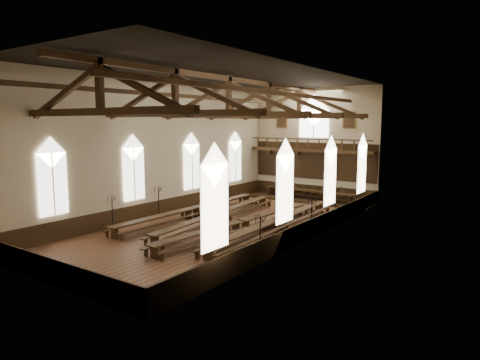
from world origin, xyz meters
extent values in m
plane|color=brown|center=(0.00, 0.00, 0.00)|extent=(26.00, 26.00, 0.00)
plane|color=#BAAB8C|center=(0.00, 13.00, 5.00)|extent=(12.00, 0.00, 12.00)
plane|color=#BAAB8C|center=(0.00, -13.00, 5.00)|extent=(12.00, 0.00, 12.00)
plane|color=#BAAB8C|center=(-6.00, 0.00, 5.00)|extent=(0.00, 26.00, 26.00)
plane|color=#BAAB8C|center=(6.00, 0.00, 5.00)|extent=(0.00, 26.00, 26.00)
plane|color=black|center=(0.00, 0.00, 10.00)|extent=(26.00, 26.00, 0.00)
cube|color=black|center=(0.00, 12.96, 0.60)|extent=(11.90, 0.08, 1.20)
cube|color=black|center=(0.00, -12.96, 0.60)|extent=(11.90, 0.08, 1.20)
cube|color=black|center=(-5.96, 0.00, 0.60)|extent=(0.08, 25.90, 1.20)
cube|color=black|center=(5.96, 0.00, 0.60)|extent=(0.08, 25.90, 1.20)
cube|color=white|center=(-5.90, -9.00, 3.40)|extent=(0.05, 1.80, 3.60)
cube|color=white|center=(-5.90, -9.00, 5.20)|extent=(0.05, 1.80, 1.80)
cylinder|color=#BAAB8C|center=(-5.86, -9.00, 3.40)|extent=(0.08, 0.08, 3.60)
cube|color=white|center=(-5.90, -3.00, 3.40)|extent=(0.05, 1.80, 3.60)
cube|color=white|center=(-5.90, -3.00, 5.20)|extent=(0.05, 1.80, 1.80)
cylinder|color=#BAAB8C|center=(-5.86, -3.00, 3.40)|extent=(0.08, 0.08, 3.60)
cube|color=white|center=(-5.90, 3.00, 3.40)|extent=(0.05, 1.80, 3.60)
cube|color=white|center=(-5.90, 3.00, 5.20)|extent=(0.05, 1.80, 1.80)
cylinder|color=#BAAB8C|center=(-5.86, 3.00, 3.40)|extent=(0.08, 0.08, 3.60)
cube|color=white|center=(-5.90, 9.00, 3.40)|extent=(0.05, 1.80, 3.60)
cube|color=white|center=(-5.90, 9.00, 5.20)|extent=(0.05, 1.80, 1.80)
cylinder|color=#BAAB8C|center=(-5.86, 9.00, 3.40)|extent=(0.08, 0.08, 3.60)
cube|color=white|center=(5.90, -9.00, 3.40)|extent=(0.05, 1.80, 3.60)
cube|color=white|center=(5.90, -9.00, 5.20)|extent=(0.05, 1.80, 1.80)
cylinder|color=#BAAB8C|center=(5.86, -9.00, 3.40)|extent=(0.08, 0.08, 3.60)
cube|color=white|center=(5.90, -3.00, 3.40)|extent=(0.05, 1.80, 3.60)
cube|color=white|center=(5.90, -3.00, 5.20)|extent=(0.05, 1.80, 1.80)
cylinder|color=#BAAB8C|center=(5.86, -3.00, 3.40)|extent=(0.08, 0.08, 3.60)
cube|color=white|center=(5.90, 3.00, 3.40)|extent=(0.05, 1.80, 3.60)
cube|color=white|center=(5.90, 3.00, 5.20)|extent=(0.05, 1.80, 1.80)
cylinder|color=#BAAB8C|center=(5.86, 3.00, 3.40)|extent=(0.08, 0.08, 3.60)
cube|color=white|center=(5.90, 9.00, 3.40)|extent=(0.05, 1.80, 3.60)
cube|color=white|center=(5.90, 9.00, 5.20)|extent=(0.05, 1.80, 1.80)
cylinder|color=#BAAB8C|center=(5.86, 9.00, 3.40)|extent=(0.08, 0.08, 3.60)
cube|color=white|center=(0.00, 12.90, 6.80)|extent=(2.80, 0.05, 2.40)
cube|color=white|center=(0.00, 12.90, 8.00)|extent=(2.80, 0.05, 2.80)
cylinder|color=#BAAB8C|center=(0.00, 12.86, 6.80)|extent=(0.10, 0.10, 2.40)
cube|color=#392512|center=(0.00, 12.35, 4.40)|extent=(11.80, 1.20, 0.20)
cube|color=black|center=(0.00, 12.94, 3.45)|extent=(11.80, 0.10, 3.30)
cube|color=#392512|center=(0.00, 11.81, 5.45)|extent=(11.60, 0.12, 0.10)
cube|color=#392512|center=(0.00, 11.81, 4.55)|extent=(11.60, 0.12, 0.10)
cube|color=#392512|center=(-4.50, 12.75, 4.15)|extent=(0.35, 0.40, 0.50)
cube|color=#392512|center=(-1.50, 12.75, 4.15)|extent=(0.35, 0.40, 0.50)
cube|color=#392512|center=(1.50, 12.75, 4.15)|extent=(0.35, 0.40, 0.50)
cube|color=#392512|center=(4.50, 12.75, 4.15)|extent=(0.35, 0.40, 0.50)
cube|color=brown|center=(-3.30, 12.91, 7.10)|extent=(1.15, 0.06, 1.45)
cube|color=black|center=(-3.30, 12.87, 7.10)|extent=(0.95, 0.04, 1.25)
cube|color=brown|center=(3.30, 12.91, 7.10)|extent=(1.15, 0.06, 1.45)
cube|color=black|center=(3.30, 12.87, 7.10)|extent=(0.95, 0.04, 1.25)
cube|color=#392512|center=(0.00, -10.00, 7.40)|extent=(11.70, 0.35, 0.35)
cube|color=#392512|center=(0.00, -10.00, 8.70)|extent=(0.30, 0.30, 2.40)
cube|color=#392512|center=(-2.88, -10.00, 8.30)|extent=(5.44, 0.26, 2.40)
cube|color=#392512|center=(2.88, -10.00, 8.30)|extent=(5.44, 0.26, 2.40)
cube|color=#392512|center=(0.00, -5.00, 7.40)|extent=(11.70, 0.35, 0.35)
cube|color=#392512|center=(0.00, -5.00, 8.70)|extent=(0.30, 0.30, 2.40)
cube|color=#392512|center=(-2.88, -5.00, 8.30)|extent=(5.44, 0.26, 2.40)
cube|color=#392512|center=(2.88, -5.00, 8.30)|extent=(5.44, 0.26, 2.40)
cube|color=#392512|center=(0.00, 0.00, 7.40)|extent=(11.70, 0.35, 0.35)
cube|color=#392512|center=(0.00, 0.00, 8.70)|extent=(0.30, 0.30, 2.40)
cube|color=#392512|center=(-2.88, 0.00, 8.30)|extent=(5.44, 0.26, 2.40)
cube|color=#392512|center=(2.88, 0.00, 8.30)|extent=(5.44, 0.26, 2.40)
cube|color=#392512|center=(0.00, 5.00, 7.40)|extent=(11.70, 0.35, 0.35)
cube|color=#392512|center=(0.00, 5.00, 8.70)|extent=(0.30, 0.30, 2.40)
cube|color=#392512|center=(-2.88, 5.00, 8.30)|extent=(5.44, 0.26, 2.40)
cube|color=#392512|center=(2.88, 5.00, 8.30)|extent=(5.44, 0.26, 2.40)
cube|color=#392512|center=(0.00, 10.00, 7.40)|extent=(11.70, 0.35, 0.35)
cube|color=#392512|center=(0.00, 10.00, 8.70)|extent=(0.30, 0.30, 2.40)
cube|color=#392512|center=(-2.88, 10.00, 8.30)|extent=(5.44, 0.26, 2.40)
cube|color=#392512|center=(2.88, 10.00, 8.30)|extent=(5.44, 0.26, 2.40)
cube|color=#392512|center=(-3.36, 0.00, 8.70)|extent=(0.25, 25.70, 0.25)
cube|color=#392512|center=(3.36, 0.00, 8.70)|extent=(0.25, 25.70, 0.25)
cube|color=#392512|center=(0.00, 0.00, 9.70)|extent=(0.30, 25.70, 0.30)
cube|color=#392512|center=(-3.57, -3.37, 0.74)|extent=(0.75, 7.28, 0.08)
cube|color=#392512|center=(-3.57, -6.64, 0.35)|extent=(0.62, 0.08, 0.70)
cube|color=#392512|center=(-3.57, -0.09, 0.35)|extent=(0.62, 0.08, 0.70)
cube|color=#392512|center=(-3.57, -3.37, 0.26)|extent=(0.10, 6.45, 0.08)
cube|color=#392512|center=(-4.21, -3.37, 0.44)|extent=(0.31, 7.28, 0.06)
cube|color=#392512|center=(-4.21, -6.70, 0.20)|extent=(0.23, 0.07, 0.41)
cube|color=#392512|center=(-4.21, -0.04, 0.20)|extent=(0.23, 0.07, 0.41)
cube|color=#392512|center=(-2.93, -3.37, 0.44)|extent=(0.31, 7.28, 0.06)
cube|color=#392512|center=(-2.93, -6.70, 0.20)|extent=(0.23, 0.07, 0.41)
cube|color=#392512|center=(-2.93, -0.04, 0.20)|extent=(0.23, 0.07, 0.41)
cube|color=#392512|center=(-3.57, 4.03, 0.74)|extent=(0.75, 7.28, 0.08)
cube|color=#392512|center=(-3.57, 0.76, 0.35)|extent=(0.62, 0.08, 0.70)
cube|color=#392512|center=(-3.57, 7.31, 0.35)|extent=(0.62, 0.08, 0.70)
cube|color=#392512|center=(-3.57, 4.03, 0.26)|extent=(0.10, 6.45, 0.08)
cube|color=#392512|center=(-4.21, 4.03, 0.44)|extent=(0.31, 7.28, 0.06)
cube|color=#392512|center=(-4.21, 0.70, 0.20)|extent=(0.23, 0.07, 0.41)
cube|color=#392512|center=(-4.21, 7.36, 0.20)|extent=(0.23, 0.07, 0.41)
cube|color=#392512|center=(-2.93, 4.03, 0.44)|extent=(0.31, 7.28, 0.06)
cube|color=#392512|center=(-2.93, 0.70, 0.20)|extent=(0.23, 0.07, 0.41)
cube|color=#392512|center=(-2.93, 7.36, 0.20)|extent=(0.23, 0.07, 0.41)
cube|color=#392512|center=(-1.16, -3.32, 0.70)|extent=(1.40, 6.98, 0.08)
cube|color=#392512|center=(-1.16, -6.44, 0.33)|extent=(0.60, 0.14, 0.66)
cube|color=#392512|center=(-1.16, -0.20, 0.33)|extent=(0.60, 0.14, 0.66)
cube|color=#392512|center=(-1.16, -3.32, 0.25)|extent=(0.71, 6.13, 0.08)
cube|color=#392512|center=(-1.77, -3.38, 0.42)|extent=(0.99, 6.93, 0.06)
cube|color=#392512|center=(-1.77, -6.56, 0.19)|extent=(0.23, 0.09, 0.39)
cube|color=#392512|center=(-1.77, -0.21, 0.19)|extent=(0.23, 0.09, 0.39)
cube|color=#392512|center=(-0.55, -3.26, 0.42)|extent=(0.99, 6.93, 0.06)
cube|color=#392512|center=(-0.55, -6.43, 0.19)|extent=(0.23, 0.09, 0.39)
cube|color=#392512|center=(-0.55, -0.08, 0.19)|extent=(0.23, 0.09, 0.39)
cube|color=#392512|center=(-1.16, 4.08, 0.70)|extent=(1.40, 6.98, 0.08)
cube|color=#392512|center=(-1.16, 0.96, 0.33)|extent=(0.60, 0.14, 0.66)
cube|color=#392512|center=(-1.16, 7.20, 0.33)|extent=(0.60, 0.14, 0.66)
cube|color=#392512|center=(-1.16, 4.08, 0.25)|extent=(0.71, 6.13, 0.08)
cube|color=#392512|center=(-1.77, 4.02, 0.42)|extent=(0.99, 6.93, 0.06)
cube|color=#392512|center=(-1.77, 0.84, 0.19)|extent=(0.23, 0.09, 0.39)
cube|color=#392512|center=(-1.77, 7.19, 0.19)|extent=(0.23, 0.09, 0.39)
cube|color=#392512|center=(-0.55, 4.14, 0.42)|extent=(0.99, 6.93, 0.06)
cube|color=#392512|center=(-0.55, 0.97, 0.19)|extent=(0.23, 0.09, 0.39)
cube|color=#392512|center=(-0.55, 7.32, 0.19)|extent=(0.23, 0.09, 0.39)
cube|color=#392512|center=(1.67, -4.69, 0.73)|extent=(1.28, 7.20, 0.08)
cube|color=#392512|center=(1.67, -7.92, 0.34)|extent=(0.61, 0.13, 0.69)
cube|color=#392512|center=(1.67, -1.46, 0.34)|extent=(0.61, 0.13, 0.69)
cube|color=#392512|center=(1.67, -4.69, 0.26)|extent=(0.58, 6.34, 0.08)
cube|color=#392512|center=(1.04, -4.64, 0.43)|extent=(0.85, 7.17, 0.06)
cube|color=#392512|center=(1.04, -7.92, 0.20)|extent=(0.23, 0.09, 0.40)
cube|color=#392512|center=(1.04, -1.36, 0.20)|extent=(0.23, 0.09, 0.40)
cube|color=#392512|center=(2.30, -4.74, 0.43)|extent=(0.85, 7.17, 0.06)
cube|color=#392512|center=(2.30, -8.02, 0.20)|extent=(0.23, 0.09, 0.40)
cube|color=#392512|center=(2.30, -1.46, 0.20)|extent=(0.23, 0.09, 0.40)
cube|color=#392512|center=(1.67, 2.71, 0.73)|extent=(1.28, 7.20, 0.08)
cube|color=#392512|center=(1.67, -0.52, 0.34)|extent=(0.61, 0.13, 0.69)
cube|color=#392512|center=(1.67, 5.94, 0.34)|extent=(0.61, 0.13, 0.69)
cube|color=#392512|center=(1.67, 2.71, 0.26)|extent=(0.58, 6.34, 0.08)
cube|color=#392512|center=(1.04, 2.76, 0.43)|extent=(0.85, 7.17, 0.06)
cube|color=#392512|center=(1.04, -0.52, 0.20)|extent=(0.23, 0.09, 0.40)
cube|color=#392512|center=(1.04, 6.04, 0.20)|extent=(0.23, 0.09, 0.40)
cube|color=#392512|center=(2.30, 2.66, 0.43)|extent=(0.85, 7.17, 0.06)
cube|color=#392512|center=(2.30, -0.62, 0.20)|extent=(0.23, 0.09, 0.40)
cube|color=#392512|center=(2.30, 5.94, 0.20)|extent=(0.23, 0.09, 0.40)
cube|color=#392512|center=(3.36, -3.25, 0.77)|extent=(1.00, 7.58, 0.09)
cube|color=#392512|center=(3.36, -6.65, 0.36)|extent=(0.65, 0.11, 0.72)
cube|color=#392512|center=(3.36, 0.15, 0.36)|extent=(0.65, 0.11, 0.72)
cube|color=#392512|center=(3.36, -3.25, 0.27)|extent=(0.30, 6.70, 0.09)
cube|color=#392512|center=(2.69, -3.27, 0.45)|extent=(0.54, 7.57, 0.06)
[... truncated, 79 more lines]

